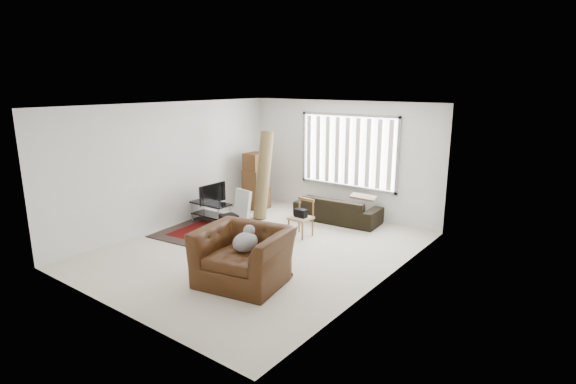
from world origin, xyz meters
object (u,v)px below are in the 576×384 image
object	(u,v)px
moving_boxes	(256,183)
sofa	(338,205)
tv_stand	(211,208)
armchair	(243,252)
side_chair	(301,216)

from	to	relation	value
moving_boxes	sofa	xyz separation A→B (m)	(2.23, 0.28, -0.28)
tv_stand	moving_boxes	xyz separation A→B (m)	(-0.01, 1.56, 0.31)
sofa	armchair	size ratio (longest dim) A/B	1.25
sofa	side_chair	world-z (taller)	side_chair
side_chair	tv_stand	bearing A→B (deg)	-165.07
side_chair	armchair	distance (m)	2.43
side_chair	armchair	bearing A→B (deg)	-74.99
moving_boxes	armchair	world-z (taller)	moving_boxes
moving_boxes	sofa	world-z (taller)	moving_boxes
tv_stand	moving_boxes	distance (m)	1.59
sofa	tv_stand	bearing A→B (deg)	35.61
tv_stand	sofa	size ratio (longest dim) A/B	0.49
tv_stand	armchair	distance (m)	3.28
tv_stand	armchair	bearing A→B (deg)	-34.57
tv_stand	side_chair	distance (m)	2.20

